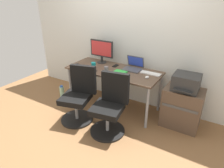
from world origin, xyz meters
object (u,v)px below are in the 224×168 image
object	(u,v)px
printer	(186,82)
water_bottle_on_floor	(62,93)
office_chair_right	(110,107)
open_laptop	(133,66)
desktop_monitor	(102,50)
office_chair_left	(79,97)
coffee_mug	(94,65)
side_cabinet	(182,108)

from	to	relation	value
printer	water_bottle_on_floor	world-z (taller)	printer
office_chair_right	open_laptop	size ratio (longest dim) A/B	3.03
printer	office_chair_right	bearing A→B (deg)	-142.59
office_chair_right	water_bottle_on_floor	size ratio (longest dim) A/B	3.03
desktop_monitor	office_chair_left	bearing A→B (deg)	-83.88
printer	coffee_mug	size ratio (longest dim) A/B	4.35
office_chair_left	desktop_monitor	size ratio (longest dim) A/B	1.96
coffee_mug	office_chair_right	bearing A→B (deg)	-38.71
side_cabinet	water_bottle_on_floor	distance (m)	2.28
office_chair_left	open_laptop	distance (m)	1.09
water_bottle_on_floor	coffee_mug	xyz separation A→B (m)	(0.65, 0.21, 0.65)
printer	desktop_monitor	xyz separation A→B (m)	(-1.60, 0.15, 0.23)
water_bottle_on_floor	desktop_monitor	size ratio (longest dim) A/B	0.65
office_chair_left	water_bottle_on_floor	world-z (taller)	office_chair_left
water_bottle_on_floor	side_cabinet	bearing A→B (deg)	9.21
desktop_monitor	coffee_mug	size ratio (longest dim) A/B	5.22
side_cabinet	printer	distance (m)	0.45
office_chair_left	side_cabinet	distance (m)	1.67
printer	desktop_monitor	distance (m)	1.63
office_chair_right	coffee_mug	xyz separation A→B (m)	(-0.68, 0.55, 0.37)
office_chair_right	desktop_monitor	bearing A→B (deg)	129.62
open_laptop	coffee_mug	world-z (taller)	open_laptop
office_chair_right	printer	xyz separation A→B (m)	(0.91, 0.69, 0.35)
desktop_monitor	printer	bearing A→B (deg)	-5.31
side_cabinet	desktop_monitor	xyz separation A→B (m)	(-1.60, 0.15, 0.68)
coffee_mug	side_cabinet	bearing A→B (deg)	5.36
office_chair_left	side_cabinet	xyz separation A→B (m)	(1.51, 0.70, -0.10)
side_cabinet	desktop_monitor	world-z (taller)	desktop_monitor
desktop_monitor	coffee_mug	xyz separation A→B (m)	(0.02, -0.30, -0.20)
printer	desktop_monitor	world-z (taller)	desktop_monitor
side_cabinet	printer	xyz separation A→B (m)	(0.00, -0.00, 0.45)
side_cabinet	open_laptop	world-z (taller)	open_laptop
office_chair_left	open_laptop	bearing A→B (deg)	55.24
desktop_monitor	open_laptop	distance (m)	0.70
office_chair_right	water_bottle_on_floor	bearing A→B (deg)	166.04
printer	coffee_mug	bearing A→B (deg)	-174.68
office_chair_left	coffee_mug	size ratio (longest dim) A/B	10.22
side_cabinet	water_bottle_on_floor	world-z (taller)	side_cabinet
side_cabinet	desktop_monitor	bearing A→B (deg)	174.73
office_chair_left	printer	size ratio (longest dim) A/B	2.35
office_chair_left	water_bottle_on_floor	size ratio (longest dim) A/B	3.03
water_bottle_on_floor	open_laptop	xyz separation A→B (m)	(1.31, 0.50, 0.66)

